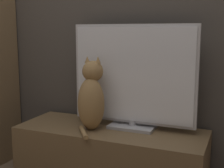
% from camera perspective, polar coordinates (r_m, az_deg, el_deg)
% --- Properties ---
extents(tv_stand, '(1.23, 0.45, 0.40)m').
position_cam_1_polar(tv_stand, '(2.12, -0.32, -13.38)').
color(tv_stand, brown).
rests_on(tv_stand, ground_plane).
extents(tv, '(0.82, 0.18, 0.67)m').
position_cam_1_polar(tv, '(2.00, 3.87, 1.17)').
color(tv, '#B7B7BC').
rests_on(tv, tv_stand).
extents(cat, '(0.18, 0.30, 0.47)m').
position_cam_1_polar(cat, '(2.00, -3.76, -2.53)').
color(cat, '#997547').
rests_on(cat, tv_stand).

